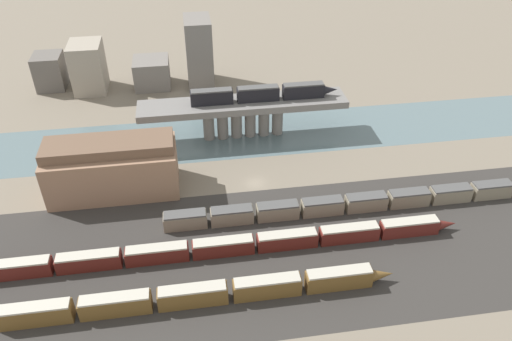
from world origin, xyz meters
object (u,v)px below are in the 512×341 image
Objects in this scene: train_on_bridge at (263,93)px; warehouse_building at (112,167)px; train_yard_mid at (198,250)px; train_yard_far at (349,204)px; train_yard_near at (200,295)px.

warehouse_building is (-38.73, -20.11, -6.20)m from train_on_bridge.
train_yard_mid is 35.99m from train_yard_far.
train_yard_far is (14.10, -35.93, -10.84)m from train_on_bridge.
train_yard_near is (-20.86, -57.35, -10.64)m from train_on_bridge.
train_yard_far is at bearing -16.67° from warehouse_building.
train_yard_near is at bearing -109.99° from train_on_bridge.
train_on_bridge is 0.48× the size of train_yard_far.
train_on_bridge is at bearing 27.44° from warehouse_building.
warehouse_building reaches higher than train_yard_mid.
warehouse_building reaches higher than train_yard_near.
train_yard_far is (34.73, 9.41, 0.06)m from train_yard_mid.
train_yard_near is 0.66× the size of train_yard_mid.
train_yard_near reaches higher than train_yard_mid.
train_yard_far is 55.34m from warehouse_building.
train_yard_mid is 1.31× the size of train_yard_far.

